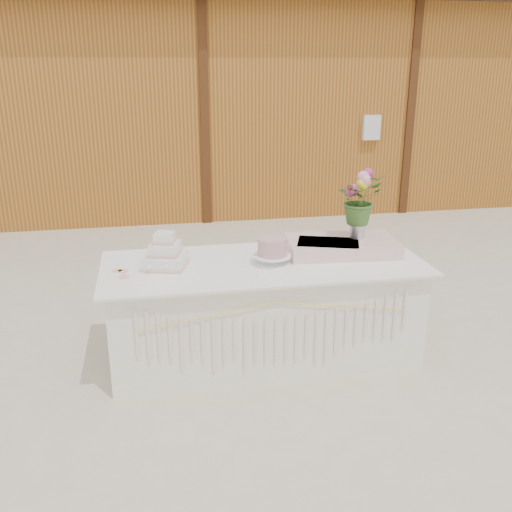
{
  "coord_description": "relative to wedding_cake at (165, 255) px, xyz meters",
  "views": [
    {
      "loc": [
        -0.82,
        -3.94,
        2.19
      ],
      "look_at": [
        0.0,
        0.3,
        0.72
      ],
      "focal_mm": 40.0,
      "sensor_mm": 36.0,
      "label": 1
    }
  ],
  "objects": [
    {
      "name": "satin_runner",
      "position": [
        1.37,
        0.08,
        -0.04
      ],
      "size": [
        0.89,
        0.56,
        0.11
      ],
      "primitive_type": "cube",
      "rotation": [
        0.0,
        0.0,
        -0.09
      ],
      "color": "beige",
      "rests_on": "cake_table"
    },
    {
      "name": "barn",
      "position": [
        0.71,
        5.95,
        0.82
      ],
      "size": [
        12.6,
        4.6,
        3.3
      ],
      "color": "#A86723",
      "rests_on": "ground"
    },
    {
      "name": "wedding_cake",
      "position": [
        0.0,
        0.0,
        0.0
      ],
      "size": [
        0.36,
        0.36,
        0.26
      ],
      "rotation": [
        0.0,
        0.0,
        -0.28
      ],
      "color": "white",
      "rests_on": "cake_table"
    },
    {
      "name": "bouquet",
      "position": [
        1.51,
        0.11,
        0.37
      ],
      "size": [
        0.44,
        0.42,
        0.39
      ],
      "primitive_type": "imported",
      "rotation": [
        0.0,
        0.0,
        0.42
      ],
      "color": "#3E6528",
      "rests_on": "flower_vase"
    },
    {
      "name": "ground",
      "position": [
        0.72,
        -0.04,
        -0.86
      ],
      "size": [
        80.0,
        80.0,
        0.0
      ],
      "primitive_type": "plane",
      "color": "beige",
      "rests_on": "ground"
    },
    {
      "name": "cake_table",
      "position": [
        0.72,
        -0.04,
        -0.47
      ],
      "size": [
        2.4,
        1.0,
        0.77
      ],
      "color": "white",
      "rests_on": "ground"
    },
    {
      "name": "pink_cake_stand",
      "position": [
        0.78,
        -0.09,
        0.02
      ],
      "size": [
        0.28,
        0.28,
        0.2
      ],
      "color": "white",
      "rests_on": "cake_table"
    },
    {
      "name": "flower_vase",
      "position": [
        1.51,
        0.11,
        0.1
      ],
      "size": [
        0.12,
        0.12,
        0.16
      ],
      "primitive_type": "cylinder",
      "color": "silver",
      "rests_on": "satin_runner"
    },
    {
      "name": "loose_flowers",
      "position": [
        -0.31,
        -0.01,
        -0.08
      ],
      "size": [
        0.27,
        0.38,
        0.02
      ],
      "primitive_type": null,
      "rotation": [
        0.0,
        0.0,
        -0.41
      ],
      "color": "pink",
      "rests_on": "cake_table"
    }
  ]
}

